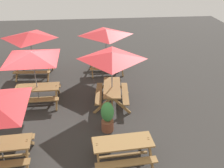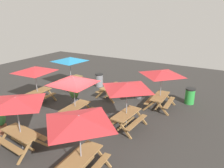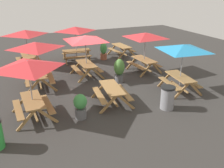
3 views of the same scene
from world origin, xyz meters
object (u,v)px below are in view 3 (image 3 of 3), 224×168
object	(u,v)px
trash_bin_gray	(167,98)
potted_plant_1	(80,106)
picnic_table_8	(36,49)
potted_plant_0	(104,51)
picnic_table_6	(25,35)
picnic_table_7	(145,38)
potted_plant_2	(119,70)
picnic_table_0	(112,91)
picnic_table_5	(28,69)
picnic_table_3	(122,48)
picnic_table_1	(85,41)
picnic_table_2	(75,31)
picnic_table_4	(183,51)

from	to	relation	value
trash_bin_gray	potted_plant_1	bearing A→B (deg)	79.45
picnic_table_8	potted_plant_0	bearing A→B (deg)	-50.71
picnic_table_6	picnic_table_7	world-z (taller)	same
picnic_table_6	picnic_table_7	distance (m)	7.13
picnic_table_7	potted_plant_2	distance (m)	2.63
picnic_table_0	picnic_table_5	distance (m)	3.57
trash_bin_gray	potted_plant_1	distance (m)	3.58
picnic_table_0	picnic_table_3	bearing A→B (deg)	-21.69
picnic_table_1	potted_plant_2	bearing A→B (deg)	-140.18
picnic_table_3	picnic_table_6	distance (m)	6.58
picnic_table_6	picnic_table_8	distance (m)	3.70
picnic_table_1	picnic_table_3	bearing A→B (deg)	-50.49
trash_bin_gray	potted_plant_0	bearing A→B (deg)	-2.00
picnic_table_2	picnic_table_0	bearing A→B (deg)	92.28
picnic_table_2	potted_plant_2	distance (m)	4.89
picnic_table_4	picnic_table_7	bearing A→B (deg)	8.59
picnic_table_3	potted_plant_0	size ratio (longest dim) A/B	1.61
picnic_table_3	potted_plant_2	bearing A→B (deg)	149.20
picnic_table_3	picnic_table_2	bearing A→B (deg)	86.17
picnic_table_4	potted_plant_0	bearing A→B (deg)	18.62
picnic_table_5	picnic_table_3	bearing A→B (deg)	-48.12
potted_plant_0	picnic_table_3	bearing A→B (deg)	-77.50
picnic_table_6	potted_plant_0	size ratio (longest dim) A/B	2.00
picnic_table_1	trash_bin_gray	xyz separation A→B (m)	(-5.07, -1.84, -1.49)
picnic_table_3	picnic_table_7	size ratio (longest dim) A/B	0.67
picnic_table_8	potted_plant_1	xyz separation A→B (m)	(-3.80, -0.97, -1.45)
picnic_table_6	potted_plant_2	world-z (taller)	picnic_table_6
potted_plant_0	potted_plant_1	bearing A→B (deg)	152.10
picnic_table_6	picnic_table_5	bearing A→B (deg)	172.78
picnic_table_8	trash_bin_gray	world-z (taller)	picnic_table_8
picnic_table_5	potted_plant_1	world-z (taller)	picnic_table_5
picnic_table_2	potted_plant_0	xyz separation A→B (m)	(-0.33, -1.81, -1.39)
trash_bin_gray	potted_plant_2	size ratio (longest dim) A/B	0.78
picnic_table_0	picnic_table_7	distance (m)	4.88
potted_plant_0	picnic_table_2	bearing A→B (deg)	79.52
picnic_table_8	potted_plant_2	xyz separation A→B (m)	(-0.91, -3.96, -1.30)
picnic_table_4	potted_plant_2	distance (m)	3.38
picnic_table_2	potted_plant_2	size ratio (longest dim) A/B	1.86
picnic_table_3	picnic_table_8	xyz separation A→B (m)	(-3.71, 6.30, 1.43)
picnic_table_4	trash_bin_gray	distance (m)	2.56
picnic_table_4	picnic_table_0	bearing A→B (deg)	95.87
picnic_table_8	picnic_table_5	bearing A→B (deg)	171.35
picnic_table_1	trash_bin_gray	distance (m)	5.60
picnic_table_6	picnic_table_4	bearing A→B (deg)	-140.14
picnic_table_4	picnic_table_5	world-z (taller)	same
potted_plant_1	picnic_table_1	bearing A→B (deg)	-20.85
picnic_table_0	picnic_table_5	xyz separation A→B (m)	(0.08, 3.27, 1.43)
picnic_table_2	picnic_table_7	xyz separation A→B (m)	(-3.63, -3.07, 0.00)
picnic_table_2	picnic_table_7	world-z (taller)	same
picnic_table_2	picnic_table_6	world-z (taller)	same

